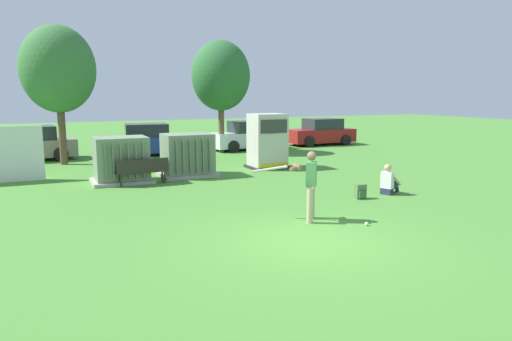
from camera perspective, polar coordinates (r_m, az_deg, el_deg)
ground_plane at (r=10.30m, az=6.47°, el=-8.50°), size 96.00×96.00×0.00m
transformer_west at (r=17.46m, az=-15.95°, el=1.19°), size 2.10×1.70×1.62m
transformer_mid_west at (r=18.32m, az=-8.26°, el=1.82°), size 2.10×1.70×1.62m
generator_enclosure at (r=20.01m, az=1.38°, el=3.54°), size 1.60×1.40×2.30m
park_bench at (r=16.79m, az=-13.53°, el=0.11°), size 1.83×0.54×0.92m
batter at (r=11.73m, az=6.39°, el=-1.39°), size 1.44×1.17×1.74m
sports_ball at (r=11.69m, az=13.19°, el=-6.30°), size 0.09×0.09×0.09m
seated_spectator at (r=15.45m, az=15.71°, el=-1.36°), size 0.79×0.66×0.96m
backpack at (r=14.57m, az=12.50°, el=-2.51°), size 0.34×0.28×0.44m
tree_left at (r=22.67m, az=-22.78°, el=11.18°), size 3.18×3.18×6.08m
tree_center_left at (r=25.43m, az=-4.28°, el=11.30°), size 3.09×3.09×5.90m
parked_car_leftmost at (r=24.71m, az=-25.72°, el=2.82°), size 4.34×2.21×1.62m
parked_car_left_of_center at (r=24.87m, az=-13.30°, el=3.52°), size 4.37×2.29×1.62m
parked_car_right_of_center at (r=26.76m, az=-0.99°, el=4.16°), size 4.32×2.17×1.62m
parked_car_rightmost at (r=29.56m, az=7.84°, el=4.55°), size 4.20×1.92×1.62m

